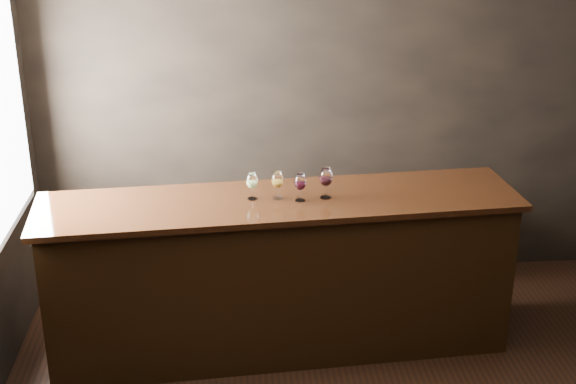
{
  "coord_description": "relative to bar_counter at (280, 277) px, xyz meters",
  "views": [
    {
      "loc": [
        -0.9,
        -4.07,
        3.3
      ],
      "look_at": [
        -0.51,
        1.05,
        1.23
      ],
      "focal_mm": 50.0,
      "sensor_mm": 36.0,
      "label": 1
    }
  ],
  "objects": [
    {
      "name": "glass_amber",
      "position": [
        -0.02,
        0.02,
        0.74
      ],
      "size": [
        0.08,
        0.08,
        0.19
      ],
      "color": "white",
      "rests_on": "bar_top"
    },
    {
      "name": "glass_white",
      "position": [
        -0.19,
        0.02,
        0.74
      ],
      "size": [
        0.08,
        0.08,
        0.19
      ],
      "color": "white",
      "rests_on": "bar_top"
    },
    {
      "name": "bar_top",
      "position": [
        -0.0,
        0.0,
        0.59
      ],
      "size": [
        3.41,
        1.04,
        0.04
      ],
      "primitive_type": "cube",
      "rotation": [
        0.0,
        0.0,
        0.08
      ],
      "color": "black",
      "rests_on": "bar_counter"
    },
    {
      "name": "glass_red_b",
      "position": [
        0.32,
        -0.0,
        0.76
      ],
      "size": [
        0.09,
        0.09,
        0.22
      ],
      "color": "white",
      "rests_on": "bar_top"
    },
    {
      "name": "bar_counter",
      "position": [
        0.0,
        0.0,
        0.0
      ],
      "size": [
        3.3,
        0.96,
        1.14
      ],
      "primitive_type": "cube",
      "rotation": [
        0.0,
        0.0,
        0.08
      ],
      "color": "black",
      "rests_on": "ground"
    },
    {
      "name": "glass_red_a",
      "position": [
        0.14,
        -0.04,
        0.75
      ],
      "size": [
        0.08,
        0.08,
        0.2
      ],
      "color": "white",
      "rests_on": "bar_top"
    },
    {
      "name": "back_bar_shelf",
      "position": [
        0.13,
        0.98,
        -0.16
      ],
      "size": [
        2.3,
        0.4,
        0.83
      ],
      "primitive_type": "cube",
      "color": "black",
      "rests_on": "ground"
    },
    {
      "name": "room_shell",
      "position": [
        0.34,
        -0.94,
        1.24
      ],
      "size": [
        5.02,
        4.52,
        2.81
      ],
      "color": "black",
      "rests_on": "ground"
    }
  ]
}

